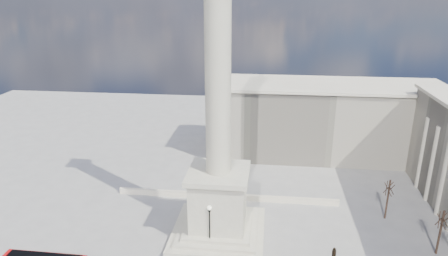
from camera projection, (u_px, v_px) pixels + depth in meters
ground at (214, 254)px, 57.54m from camera, size 180.00×180.00×0.00m
nelsons_column at (218, 158)px, 58.02m from camera, size 14.00×14.00×49.85m
balustrade_wall at (226, 196)px, 72.38m from camera, size 40.00×0.60×1.10m
building_northeast at (326, 119)px, 90.21m from camera, size 51.00×17.00×16.60m
victorian_lamp at (210, 224)px, 56.99m from camera, size 0.63×0.63×7.29m
bare_tree_mid at (443, 219)px, 55.74m from camera, size 1.93×1.93×7.31m
bare_tree_far at (389, 187)px, 64.60m from camera, size 1.81×1.81×7.40m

